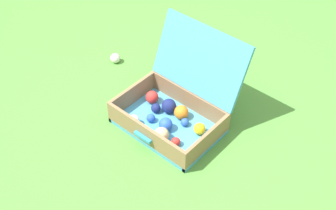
# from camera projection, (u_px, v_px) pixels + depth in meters

# --- Properties ---
(ground_plane) EXTENTS (16.00, 16.00, 0.00)m
(ground_plane) POSITION_uv_depth(u_px,v_px,m) (165.00, 116.00, 2.44)
(ground_plane) COLOR #4C8C38
(open_suitcase) EXTENTS (0.55, 0.54, 0.49)m
(open_suitcase) POSITION_uv_depth(u_px,v_px,m) (175.00, 106.00, 2.35)
(open_suitcase) COLOR #4799C6
(open_suitcase) RESTS_ON ground
(stray_ball_on_grass) EXTENTS (0.06, 0.06, 0.06)m
(stray_ball_on_grass) POSITION_uv_depth(u_px,v_px,m) (115.00, 58.00, 2.78)
(stray_ball_on_grass) COLOR white
(stray_ball_on_grass) RESTS_ON ground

